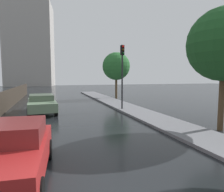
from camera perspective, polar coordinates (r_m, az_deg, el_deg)
The scene contains 6 objects.
car_green_near_kerb at distance 15.64m, azimuth -19.15°, elevation -1.94°, with size 2.15×4.60×1.34m.
car_red_mid_road at distance 5.92m, azimuth -26.43°, elevation -13.92°, with size 2.04×3.97×1.46m.
traffic_light at distance 15.84m, azimuth 2.91°, elevation 8.54°, with size 0.26×0.39×4.91m.
street_tree_near at distance 24.48m, azimuth 1.20°, elevation 8.33°, with size 3.29×3.29×5.53m.
street_tree_mid at distance 11.37m, azimuth 29.00°, elevation 12.48°, with size 3.53×3.53×5.95m.
distant_tower at distance 63.13m, azimuth -22.04°, elevation 13.21°, with size 13.43×10.89×25.94m.
Camera 1 is at (-1.15, -3.39, 2.66)m, focal length 32.58 mm.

